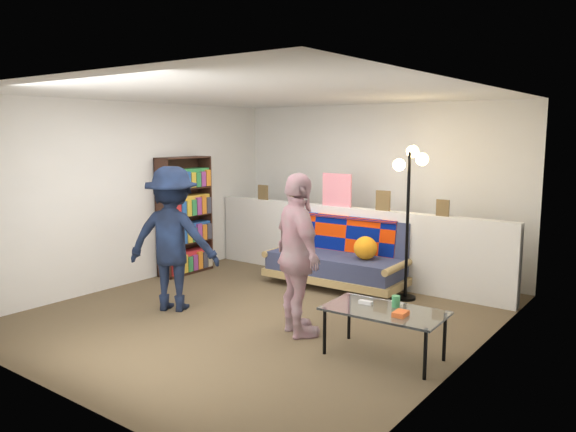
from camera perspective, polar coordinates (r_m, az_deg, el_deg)
The scene contains 10 objects.
ground at distance 6.38m, azimuth -2.18°, elevation -9.80°, with size 5.00×5.00×0.00m, color brown.
room_shell at distance 6.44m, azimuth 0.38°, elevation 5.55°, with size 4.60×5.05×2.45m.
half_wall_ledge at distance 7.69m, azimuth 6.27°, elevation -2.82°, with size 4.45×0.15×1.00m, color silver.
ledge_decor at distance 7.69m, azimuth 4.82°, elevation 2.30°, with size 2.97×0.02×0.45m.
futon_sofa at distance 7.40m, azimuth 5.33°, elevation -4.28°, with size 1.87×0.95×0.79m.
bookshelf at distance 8.11m, azimuth -10.45°, elevation -0.35°, with size 0.28×0.83×1.66m.
coffee_table at distance 5.13m, azimuth 9.83°, elevation -9.68°, with size 1.08×0.62×0.55m.
floor_lamp at distance 6.81m, azimuth 12.25°, elevation 2.48°, with size 0.43×0.36×1.85m.
person_left at distance 6.45m, azimuth -11.63°, elevation -2.28°, with size 1.05×0.61×1.63m, color black.
person_right at distance 5.51m, azimuth 1.03°, elevation -4.02°, with size 0.95×0.40×1.62m, color pink.
Camera 1 is at (3.82, -4.71, 2.00)m, focal length 35.00 mm.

